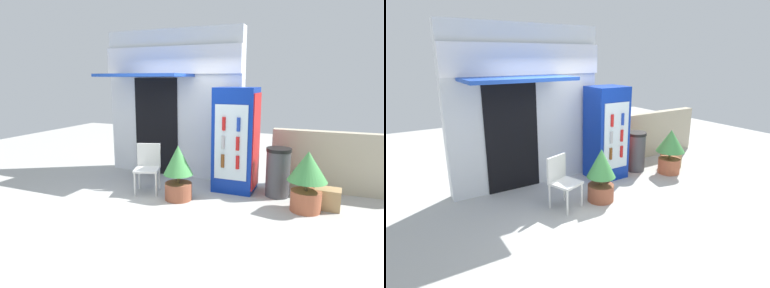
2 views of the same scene
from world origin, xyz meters
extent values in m
plane|color=#B2B2AD|center=(0.00, 0.00, 0.00)|extent=(16.00, 16.00, 0.00)
cube|color=silver|center=(-0.52, 1.68, 1.55)|extent=(3.03, 0.29, 3.09)
cube|color=white|center=(-0.52, 1.50, 2.46)|extent=(3.03, 0.08, 0.56)
cube|color=#1E47B2|center=(-0.88, 1.06, 2.15)|extent=(1.81, 0.96, 0.06)
cube|color=black|center=(-0.88, 1.52, 1.05)|extent=(1.02, 0.03, 2.10)
cube|color=#0C2D9E|center=(1.02, 1.12, 0.97)|extent=(0.75, 0.64, 1.93)
cube|color=silver|center=(1.02, 0.79, 0.97)|extent=(0.60, 0.02, 1.35)
cube|color=red|center=(1.40, 1.12, 0.97)|extent=(0.02, 0.58, 1.74)
cylinder|color=brown|center=(0.88, 0.77, 0.63)|extent=(0.06, 0.06, 0.24)
cylinder|color=red|center=(1.16, 0.77, 0.63)|extent=(0.06, 0.06, 0.24)
cylinder|color=#B2B2B7|center=(0.88, 0.77, 0.97)|extent=(0.06, 0.06, 0.24)
cylinder|color=red|center=(1.15, 0.77, 0.97)|extent=(0.06, 0.06, 0.24)
cylinder|color=red|center=(0.89, 0.77, 1.30)|extent=(0.06, 0.06, 0.24)
cylinder|color=#1938A5|center=(1.16, 0.77, 1.30)|extent=(0.06, 0.06, 0.24)
cylinder|color=silver|center=(-0.54, 0.07, 0.21)|extent=(0.04, 0.04, 0.43)
cylinder|color=silver|center=(-0.18, 0.20, 0.21)|extent=(0.04, 0.04, 0.43)
cylinder|color=silver|center=(-0.67, 0.44, 0.21)|extent=(0.04, 0.04, 0.43)
cylinder|color=silver|center=(-0.31, 0.57, 0.21)|extent=(0.04, 0.04, 0.43)
cube|color=silver|center=(-0.42, 0.32, 0.45)|extent=(0.57, 0.57, 0.04)
cube|color=silver|center=(-0.49, 0.51, 0.68)|extent=(0.43, 0.19, 0.42)
cylinder|color=#995138|center=(0.25, 0.23, 0.15)|extent=(0.47, 0.47, 0.30)
cylinder|color=brown|center=(0.25, 0.23, 0.37)|extent=(0.05, 0.05, 0.16)
cone|color=#47994C|center=(0.25, 0.23, 0.71)|extent=(0.52, 0.52, 0.51)
cylinder|color=#AD5B3D|center=(2.34, 0.53, 0.17)|extent=(0.48, 0.48, 0.34)
cylinder|color=brown|center=(2.34, 0.53, 0.42)|extent=(0.05, 0.05, 0.16)
cone|color=#47994C|center=(2.34, 0.53, 0.74)|extent=(0.62, 0.62, 0.48)
cylinder|color=#47474C|center=(1.82, 1.06, 0.41)|extent=(0.42, 0.42, 0.82)
cylinder|color=black|center=(1.82, 1.06, 0.85)|extent=(0.44, 0.44, 0.06)
cube|color=#B7AD93|center=(2.97, 1.70, 0.57)|extent=(2.69, 0.22, 1.14)
cube|color=tan|center=(2.67, 0.77, 0.17)|extent=(0.42, 0.32, 0.34)
camera|label=1|loc=(2.58, -4.72, 2.07)|focal=30.62mm
camera|label=2|loc=(-2.81, -3.90, 2.52)|focal=28.96mm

